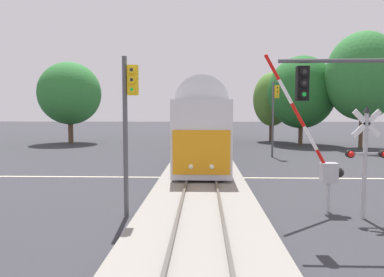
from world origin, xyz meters
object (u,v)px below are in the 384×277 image
Objects in this scene: crossing_gate_near at (323,160)px; traffic_signal_median at (129,110)px; commuter_train at (203,120)px; traffic_signal_far_side at (275,107)px; crossing_signal_mast at (366,151)px; elm_centre_background at (272,99)px; pine_left_background at (70,93)px; oak_far_right at (301,92)px; maple_right_background at (363,76)px.

crossing_gate_near is 1.03× the size of traffic_signal_median.
traffic_signal_far_side reaches higher than commuter_train.
traffic_signal_far_side is at bearing 89.25° from crossing_signal_mast.
elm_centre_background is (10.87, 31.58, 1.46)m from traffic_signal_median.
commuter_train is 23.95m from traffic_signal_median.
crossing_gate_near is at bearing 7.00° from traffic_signal_median.
crossing_signal_mast is 0.64× the size of traffic_signal_far_side.
traffic_signal_median is at bearing -65.50° from pine_left_background.
crossing_gate_near is 1.48× the size of crossing_signal_mast.
crossing_gate_near is at bearing -54.32° from pine_left_background.
commuter_train is at bearing -16.07° from pine_left_background.
elm_centre_background is at bearing 118.12° from oak_far_right.
oak_far_right reaches higher than crossing_gate_near.
maple_right_background is (15.70, -0.36, 4.33)m from commuter_train.
traffic_signal_far_side is 24.19m from pine_left_background.
crossing_gate_near reaches higher than commuter_train.
commuter_train is 4.84× the size of elm_centre_background.
crossing_signal_mast is at bearing -113.49° from maple_right_background.
pine_left_background is 31.37m from maple_right_background.
elm_centre_background is at bearing 42.59° from commuter_train.
elm_centre_background is 11.07m from maple_right_background.
pine_left_background is 0.81× the size of maple_right_background.
traffic_signal_far_side reaches higher than traffic_signal_median.
pine_left_background is (-26.08, 1.02, -0.02)m from oak_far_right.
crossing_signal_mast is 27.84m from oak_far_right.
oak_far_right is 6.31m from maple_right_background.
crossing_gate_near is 0.67× the size of elm_centre_background.
traffic_signal_far_side is at bearing 63.47° from traffic_signal_median.
traffic_signal_far_side is at bearing -29.38° from pine_left_background.
commuter_train is 9.48m from traffic_signal_far_side.
pine_left_background reaches higher than commuter_train.
maple_right_background is (30.98, -4.76, 1.38)m from pine_left_background.
oak_far_right is 26.10m from pine_left_background.
crossing_signal_mast is 25.93m from maple_right_background.
crossing_signal_mast is at bearing -95.29° from elm_centre_background.
traffic_signal_median is at bearing -173.00° from crossing_gate_near.
oak_far_right reaches higher than pine_left_background.
maple_right_background is at bearing 52.30° from traffic_signal_median.
traffic_signal_median is at bearing -116.53° from traffic_signal_far_side.
crossing_gate_near is 25.82m from maple_right_background.
oak_far_right is at bearing -61.88° from elm_centre_background.
oak_far_right is (13.22, 27.19, 2.08)m from traffic_signal_median.
crossing_gate_near is 1.46m from crossing_signal_mast.
crossing_signal_mast is (1.16, -0.77, 0.43)m from crossing_gate_near.
traffic_signal_far_side is (1.37, 15.53, 2.11)m from crossing_gate_near.
commuter_train is 11.70m from oak_far_right.
commuter_train reaches higher than crossing_signal_mast.
crossing_gate_near is 0.61× the size of pine_left_background.
pine_left_background is at bearing 177.76° from oak_far_right.
elm_centre_background is at bearing 84.71° from crossing_signal_mast.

